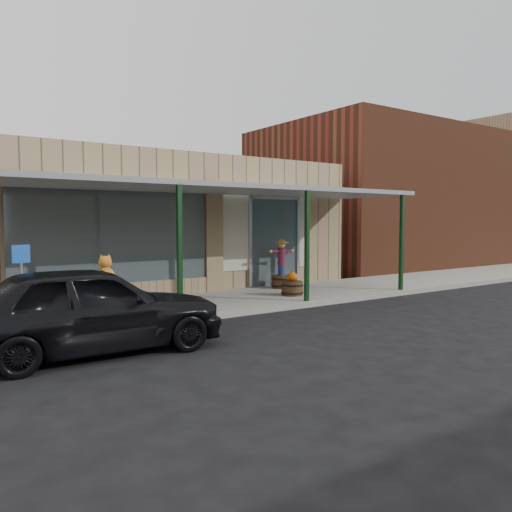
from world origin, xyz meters
TOP-DOWN VIEW (x-y plane):
  - ground at (0.00, 0.00)m, footprint 120.00×120.00m
  - sidewalk at (0.00, 3.60)m, footprint 40.00×3.20m
  - storefront at (-0.00, 8.16)m, footprint 12.00×6.25m
  - awning at (0.00, 3.56)m, footprint 12.00×3.00m
  - block_buildings_near at (2.01, 9.20)m, footprint 61.00×8.00m
  - barrel_scarecrow at (2.79, 4.51)m, footprint 0.91×0.75m
  - barrel_pumpkin at (2.11, 3.13)m, footprint 0.76×0.76m
  - handicap_sign at (-4.90, 2.40)m, footprint 0.33×0.11m
  - parked_sedan at (-4.16, 0.70)m, footprint 4.48×2.05m

SIDE VIEW (x-z plane):
  - ground at x=0.00m, z-range 0.00..0.00m
  - sidewalk at x=0.00m, z-range 0.00..0.15m
  - barrel_pumpkin at x=2.11m, z-range 0.05..0.74m
  - barrel_scarecrow at x=2.79m, z-range -0.10..1.43m
  - parked_sedan at x=-4.16m, z-range -0.04..1.56m
  - handicap_sign at x=-4.90m, z-range 0.38..2.01m
  - storefront at x=0.00m, z-range -0.01..4.19m
  - awning at x=0.00m, z-range 1.49..4.53m
  - block_buildings_near at x=2.01m, z-range -0.23..7.77m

